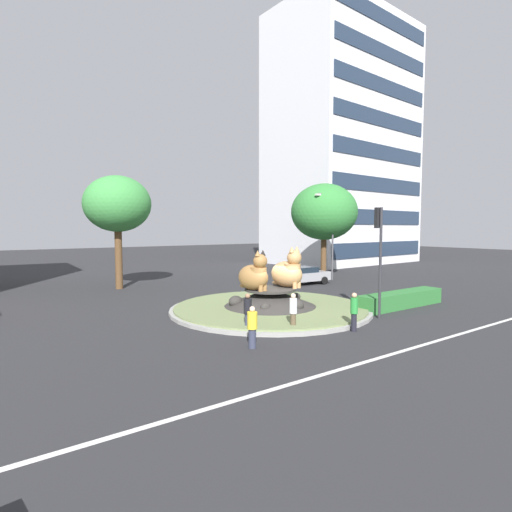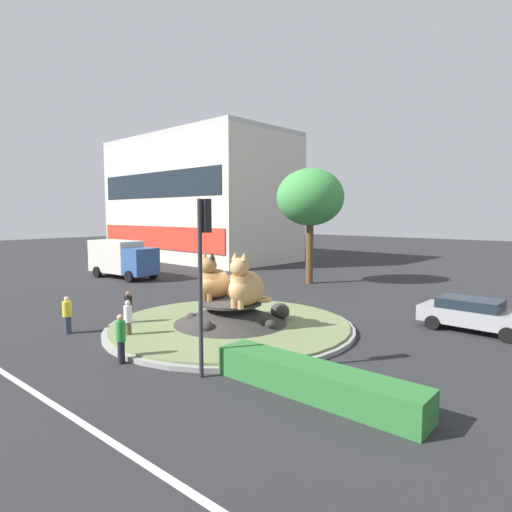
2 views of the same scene
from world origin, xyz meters
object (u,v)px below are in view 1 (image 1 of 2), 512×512
at_px(office_tower, 343,144).
at_px(second_tree_near_tower, 117,204).
at_px(cat_statue_tabby, 255,275).
at_px(broadleaf_tree_behind_island, 324,212).
at_px(pedestrian_green_shirt, 354,311).
at_px(streetlight_arm, 331,230).
at_px(pedestrian_black_shirt, 248,311).
at_px(sedan_on_far_lane, 302,275).
at_px(pedestrian_yellow_shirt, 252,326).
at_px(traffic_light_mast, 379,242).
at_px(pedestrian_white_shirt, 293,311).
at_px(cat_statue_calico, 288,272).

xyz_separation_m(office_tower, second_tree_near_tower, (-32.19, -7.04, -9.52)).
height_order(cat_statue_tabby, office_tower, office_tower).
relative_size(broadleaf_tree_behind_island, pedestrian_green_shirt, 4.99).
height_order(streetlight_arm, pedestrian_black_shirt, streetlight_arm).
xyz_separation_m(streetlight_arm, pedestrian_black_shirt, (-15.90, -10.28, -3.52)).
distance_m(streetlight_arm, pedestrian_black_shirt, 19.26).
relative_size(second_tree_near_tower, sedan_on_far_lane, 1.86).
xyz_separation_m(broadleaf_tree_behind_island, pedestrian_yellow_shirt, (-17.98, -14.15, -5.25)).
bearing_deg(second_tree_near_tower, sedan_on_far_lane, -26.22).
bearing_deg(traffic_light_mast, sedan_on_far_lane, -14.26).
distance_m(traffic_light_mast, pedestrian_black_shirt, 7.77).
bearing_deg(streetlight_arm, second_tree_near_tower, -14.47).
distance_m(pedestrian_white_shirt, pedestrian_yellow_shirt, 3.21).
xyz_separation_m(cat_statue_calico, streetlight_arm, (11.21, 7.51, 2.30)).
bearing_deg(cat_statue_tabby, broadleaf_tree_behind_island, 110.03).
height_order(cat_statue_calico, pedestrian_green_shirt, cat_statue_calico).
xyz_separation_m(office_tower, pedestrian_white_shirt, (-29.59, -24.28, -15.02)).
height_order(pedestrian_white_shirt, pedestrian_green_shirt, pedestrian_green_shirt).
relative_size(traffic_light_mast, pedestrian_yellow_shirt, 3.47).
height_order(traffic_light_mast, pedestrian_green_shirt, traffic_light_mast).
relative_size(office_tower, second_tree_near_tower, 3.72).
height_order(cat_statue_calico, pedestrian_white_shirt, cat_statue_calico).
bearing_deg(pedestrian_green_shirt, office_tower, -82.35).
bearing_deg(second_tree_near_tower, streetlight_arm, -19.18).
distance_m(streetlight_arm, pedestrian_yellow_shirt, 21.55).
height_order(traffic_light_mast, sedan_on_far_lane, traffic_light_mast).
relative_size(pedestrian_black_shirt, pedestrian_green_shirt, 0.98).
bearing_deg(traffic_light_mast, pedestrian_black_shirt, 86.02).
height_order(broadleaf_tree_behind_island, streetlight_arm, broadleaf_tree_behind_island).
bearing_deg(cat_statue_tabby, office_tower, 112.80).
bearing_deg(cat_statue_calico, broadleaf_tree_behind_island, 117.08).
xyz_separation_m(broadleaf_tree_behind_island, pedestrian_green_shirt, (-12.82, -14.72, -5.17)).
xyz_separation_m(traffic_light_mast, streetlight_arm, (8.95, 11.99, 0.50)).
xyz_separation_m(cat_statue_tabby, office_tower, (28.81, 20.16, 13.87)).
relative_size(traffic_light_mast, broadleaf_tree_behind_island, 0.65).
relative_size(cat_statue_calico, pedestrian_black_shirt, 1.48).
height_order(broadleaf_tree_behind_island, second_tree_near_tower, broadleaf_tree_behind_island).
relative_size(cat_statue_tabby, pedestrian_black_shirt, 1.35).
relative_size(traffic_light_mast, pedestrian_white_shirt, 3.33).
bearing_deg(pedestrian_black_shirt, cat_statue_tabby, 163.88).
distance_m(office_tower, pedestrian_green_shirt, 40.63).
height_order(broadleaf_tree_behind_island, pedestrian_yellow_shirt, broadleaf_tree_behind_island).
relative_size(cat_statue_calico, pedestrian_yellow_shirt, 1.56).
xyz_separation_m(traffic_light_mast, pedestrian_white_shirt, (-5.23, 0.59, -3.01)).
relative_size(traffic_light_mast, second_tree_near_tower, 0.66).
xyz_separation_m(office_tower, broadleaf_tree_behind_island, (-14.62, -11.22, -9.82)).
relative_size(cat_statue_calico, second_tree_near_tower, 0.30).
relative_size(pedestrian_black_shirt, sedan_on_far_lane, 0.37).
height_order(office_tower, second_tree_near_tower, office_tower).
bearing_deg(broadleaf_tree_behind_island, pedestrian_green_shirt, -131.04).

